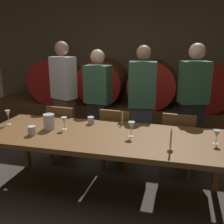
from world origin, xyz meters
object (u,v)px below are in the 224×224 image
guest_center_left (98,102)px  wine_glass_center_left (64,121)px  candle_left (122,120)px  pitcher (49,121)px  guest_far_left (64,95)px  candle_right (170,145)px  wine_glass_far_right (217,134)px  wine_barrel_far_left (57,80)px  cup_left (32,130)px  wine_barrel_far_right (205,86)px  chair_right (178,142)px  wine_glass_far_left (8,114)px  guest_far_right (192,104)px  chair_left (65,132)px  cup_right (91,120)px  dining_table (104,140)px  guest_center_right (142,104)px  wine_barrel_center_left (104,82)px  wine_glass_center_right (131,126)px  chair_center (117,136)px  wine_barrel_center_right (153,84)px

guest_center_left → wine_glass_center_left: guest_center_left is taller
candle_left → pitcher: bearing=-155.6°
guest_far_left → candle_right: (1.72, -1.54, -0.06)m
wine_glass_center_left → wine_glass_far_right: 1.60m
wine_barrel_far_left → cup_left: size_ratio=9.11×
wine_barrel_far_right → chair_right: size_ratio=0.98×
wine_barrel_far_right → pitcher: wine_barrel_far_right is taller
wine_glass_far_left → guest_far_right: bearing=26.0°
chair_left → cup_right: (0.52, -0.35, 0.32)m
candle_left → wine_glass_far_right: (1.00, -0.39, 0.05)m
dining_table → cup_right: (-0.25, 0.32, 0.11)m
wine_glass_far_right → cup_left: (-1.87, -0.19, -0.05)m
wine_glass_far_left → cup_left: bearing=-28.1°
guest_center_right → wine_glass_center_left: size_ratio=11.57×
guest_center_left → guest_center_right: (0.68, -0.06, 0.03)m
wine_barrel_center_left → chair_right: bearing=-48.9°
guest_far_right → wine_glass_center_right: bearing=41.2°
candle_left → cup_right: candle_left is taller
guest_center_left → cup_left: (-0.34, -1.33, -0.02)m
pitcher → guest_center_right: bearing=48.3°
guest_far_right → pitcher: size_ratio=10.06×
guest_center_right → wine_glass_far_left: size_ratio=9.58×
wine_barrel_far_right → cup_left: size_ratio=9.11×
guest_center_left → guest_far_right: bearing=-172.0°
guest_center_right → candle_right: guest_center_right is taller
guest_far_left → candle_left: (1.14, -0.87, -0.08)m
wine_barrel_far_right → wine_glass_center_right: size_ratio=5.30×
wine_glass_center_right → cup_right: (-0.55, 0.31, -0.08)m
wine_glass_far_left → cup_right: wine_glass_far_left is taller
chair_left → guest_far_right: 1.84m
wine_barrel_center_left → wine_glass_center_right: (0.94, -2.32, -0.07)m
candle_right → cup_right: size_ratio=2.67×
wine_glass_far_left → cup_right: (0.95, 0.26, -0.08)m
chair_left → wine_glass_far_right: wine_glass_far_right is taller
dining_table → wine_glass_far_right: bearing=0.3°
wine_barrel_center_left → candle_left: (0.77, -1.94, -0.14)m
wine_barrel_far_right → guest_far_right: bearing=-103.7°
wine_barrel_far_left → dining_table: wine_barrel_far_left is taller
chair_left → wine_glass_center_left: 0.78m
chair_center → wine_barrel_far_right: bearing=-122.8°
guest_center_right → pitcher: bearing=43.2°
candle_left → wine_barrel_center_right: bearing=84.1°
guest_far_right → cup_left: bearing=19.8°
wine_barrel_far_left → wine_glass_far_right: size_ratio=6.08×
wine_barrel_center_right → cup_right: bearing=-106.0°
chair_left → cup_right: bearing=151.0°
dining_table → guest_center_left: 1.22m
wine_glass_center_left → cup_right: bearing=50.0°
candle_left → cup_left: bearing=-146.5°
wine_barrel_far_right → chair_right: 1.78m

